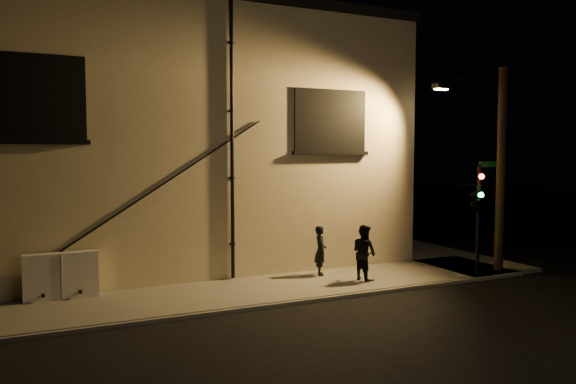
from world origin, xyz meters
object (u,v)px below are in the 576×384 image
utility_cabinet (61,276)px  traffic_signal (476,199)px  pedestrian_a (320,251)px  pedestrian_b (364,252)px  streetlamp_pole (497,164)px

utility_cabinet → traffic_signal: bearing=-11.9°
utility_cabinet → pedestrian_a: 7.54m
pedestrian_a → pedestrian_b: size_ratio=0.93×
utility_cabinet → traffic_signal: traffic_signal is taller
utility_cabinet → pedestrian_b: pedestrian_b is taller
pedestrian_b → traffic_signal: 3.95m
pedestrian_a → pedestrian_b: pedestrian_b is taller
pedestrian_b → pedestrian_a: bearing=28.0°
utility_cabinet → streetlamp_pole: bearing=-9.0°
pedestrian_a → utility_cabinet: bearing=107.3°
pedestrian_a → traffic_signal: 5.11m
pedestrian_a → pedestrian_b: 1.44m
pedestrian_a → traffic_signal: (4.37, -2.09, 1.62)m
pedestrian_b → streetlamp_pole: (4.74, -0.51, 2.63)m
pedestrian_a → pedestrian_b: bearing=-122.3°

